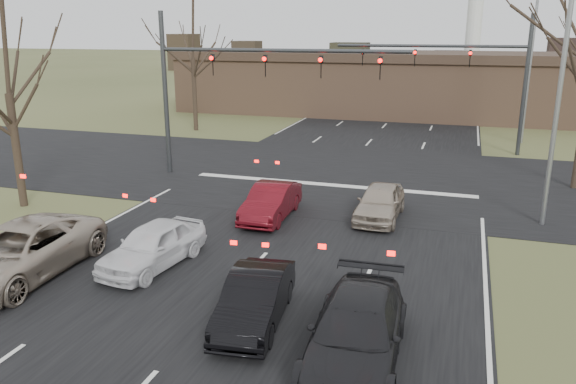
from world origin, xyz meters
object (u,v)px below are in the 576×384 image
at_px(mast_arm_near, 225,74).
at_px(streetlight_right_near, 556,75).
at_px(car_charcoal_sedan, 356,332).
at_px(car_red_ahead, 271,202).
at_px(car_silver_ahead, 380,202).
at_px(car_silver_suv, 19,252).
at_px(car_white_sedan, 153,245).
at_px(streetlight_right_far, 528,55).
at_px(car_black_hatch, 255,299).
at_px(mast_arm_far, 475,67).
at_px(building, 421,84).

bearing_deg(mast_arm_near, streetlight_right_near, -12.05).
xyz_separation_m(car_charcoal_sedan, car_red_ahead, (-5.05, 8.77, -0.04)).
relative_size(car_red_ahead, car_silver_ahead, 1.02).
distance_m(streetlight_right_near, car_silver_suv, 18.68).
relative_size(mast_arm_near, car_white_sedan, 2.99).
xyz_separation_m(streetlight_right_far, car_black_hatch, (-8.06, -27.22, -4.94)).
distance_m(mast_arm_far, car_red_ahead, 17.56).
xyz_separation_m(mast_arm_near, streetlight_right_near, (14.05, -3.00, 0.51)).
height_order(building, mast_arm_far, mast_arm_far).
bearing_deg(building, mast_arm_near, -106.13).
bearing_deg(car_black_hatch, streetlight_right_far, 66.57).
bearing_deg(building, streetlight_right_far, -56.35).
bearing_deg(car_red_ahead, streetlight_right_near, 12.42).
distance_m(mast_arm_far, car_charcoal_sedan, 24.65).
distance_m(streetlight_right_near, car_black_hatch, 13.64).
relative_size(mast_arm_far, car_charcoal_sedan, 2.27).
bearing_deg(mast_arm_far, streetlight_right_far, 51.89).
xyz_separation_m(building, car_white_sedan, (-5.00, -35.90, -1.97)).
bearing_deg(car_white_sedan, car_silver_ahead, 55.81).
height_order(mast_arm_near, mast_arm_far, same).
bearing_deg(car_white_sedan, car_silver_suv, -143.42).
xyz_separation_m(mast_arm_far, streetlight_right_near, (2.64, -13.00, 0.57)).
xyz_separation_m(streetlight_right_near, streetlight_right_far, (0.50, 17.00, 0.00)).
relative_size(building, mast_arm_near, 3.50).
xyz_separation_m(mast_arm_near, car_red_ahead, (4.18, -5.40, -4.40)).
bearing_deg(car_black_hatch, car_red_ahead, 99.52).
bearing_deg(mast_arm_near, car_silver_suv, -95.08).
xyz_separation_m(streetlight_right_near, car_charcoal_sedan, (-4.82, -11.17, -4.87)).
bearing_deg(car_white_sedan, car_charcoal_sedan, -17.50).
height_order(streetlight_right_near, car_charcoal_sedan, streetlight_right_near).
bearing_deg(mast_arm_near, streetlight_right_far, 43.89).
bearing_deg(streetlight_right_near, car_silver_ahead, -168.61).
bearing_deg(building, car_white_sedan, -97.93).
xyz_separation_m(car_black_hatch, car_silver_ahead, (1.74, 9.04, 0.03)).
bearing_deg(streetlight_right_near, car_black_hatch, -126.51).
distance_m(car_charcoal_sedan, car_silver_ahead, 10.05).
bearing_deg(car_white_sedan, mast_arm_near, 109.09).
relative_size(mast_arm_far, car_silver_ahead, 2.79).
distance_m(car_black_hatch, car_silver_ahead, 9.21).
relative_size(building, car_black_hatch, 10.82).
bearing_deg(streetlight_right_near, mast_arm_far, 101.47).
height_order(building, car_white_sedan, building).
distance_m(streetlight_right_far, car_silver_ahead, 19.86).
bearing_deg(car_black_hatch, car_charcoal_sedan, -26.12).
bearing_deg(streetlight_right_far, streetlight_right_near, -91.68).
bearing_deg(streetlight_right_near, car_red_ahead, -166.32).
height_order(car_silver_suv, car_red_ahead, car_silver_suv).
bearing_deg(streetlight_right_far, car_charcoal_sedan, -100.70).
distance_m(building, streetlight_right_far, 13.53).
bearing_deg(mast_arm_far, car_white_sedan, -113.72).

